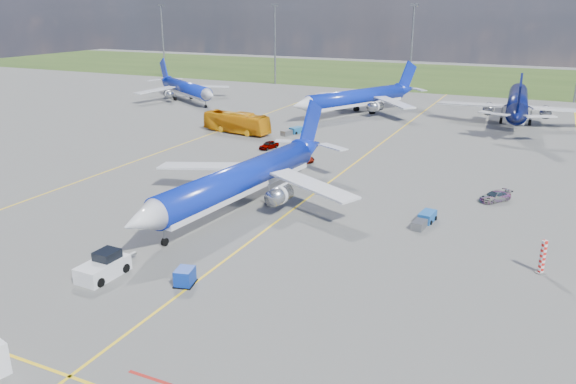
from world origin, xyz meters
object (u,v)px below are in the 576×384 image
at_px(main_airliner, 241,208).
at_px(service_car_c, 495,196).
at_px(service_car_b, 301,158).
at_px(uld_container, 185,277).
at_px(service_car_a, 269,145).
at_px(apron_bus, 237,123).
at_px(pushback_tug, 104,267).
at_px(baggage_tug_w, 424,219).
at_px(baggage_tug_c, 293,131).
at_px(bg_jet_nw, 187,101).
at_px(bg_jet_nnw, 356,114).
at_px(warning_post, 543,257).
at_px(bg_jet_n, 515,122).

xyz_separation_m(main_airliner, service_car_c, (26.02, 14.69, 0.61)).
bearing_deg(service_car_c, service_car_b, -155.31).
bearing_deg(uld_container, service_car_a, 94.86).
bearing_deg(apron_bus, pushback_tug, -152.05).
xyz_separation_m(baggage_tug_w, baggage_tug_c, (-30.98, 34.28, 0.02)).
xyz_separation_m(bg_jet_nw, main_airliner, (49.87, -60.92, 0.00)).
bearing_deg(bg_jet_nnw, service_car_c, -29.53).
xyz_separation_m(bg_jet_nnw, uld_container, (11.93, -79.98, 0.69)).
relative_size(main_airliner, service_car_c, 9.05).
relative_size(bg_jet_nw, service_car_a, 9.09).
distance_m(service_car_b, baggage_tug_c, 19.10).
bearing_deg(service_car_c, baggage_tug_c, -174.37).
distance_m(bg_jet_nw, uld_container, 96.29).
bearing_deg(uld_container, baggage_tug_w, 42.12).
xyz_separation_m(warning_post, bg_jet_nw, (-81.47, 64.35, -1.50)).
height_order(warning_post, service_car_c, warning_post).
bearing_deg(service_car_c, apron_bus, -165.20).
distance_m(bg_jet_n, service_car_b, 53.14).
bearing_deg(bg_jet_nnw, uld_container, -56.02).
xyz_separation_m(main_airliner, uld_container, (5.01, -18.20, 0.69)).
height_order(pushback_tug, baggage_tug_w, pushback_tug).
bearing_deg(main_airliner, bg_jet_n, 75.91).
height_order(bg_jet_nnw, service_car_b, bg_jet_nnw).
bearing_deg(bg_jet_nnw, service_car_a, -69.16).
height_order(bg_jet_nnw, service_car_c, bg_jet_nnw).
xyz_separation_m(service_car_a, service_car_b, (7.93, -5.00, -0.05)).
relative_size(bg_jet_n, uld_container, 24.55).
relative_size(bg_jet_n, service_car_a, 11.30).
relative_size(bg_jet_nnw, baggage_tug_w, 7.92).
bearing_deg(bg_jet_n, bg_jet_nw, 1.75).
bearing_deg(uld_container, bg_jet_n, 63.53).
bearing_deg(uld_container, bg_jet_nnw, 84.91).
xyz_separation_m(service_car_a, service_car_c, (35.84, -11.59, -0.03)).
relative_size(bg_jet_nw, bg_jet_n, 0.80).
height_order(pushback_tug, service_car_b, pushback_tug).
height_order(bg_jet_nnw, main_airliner, bg_jet_nnw).
distance_m(bg_jet_nnw, baggage_tug_w, 63.93).
bearing_deg(service_car_c, bg_jet_n, 129.53).
xyz_separation_m(bg_jet_nw, uld_container, (54.88, -79.12, 0.69)).
xyz_separation_m(pushback_tug, service_car_c, (28.12, 34.56, -0.26)).
xyz_separation_m(bg_jet_nnw, service_car_a, (-2.89, -35.50, 0.64)).
bearing_deg(warning_post, baggage_tug_w, 147.89).
bearing_deg(service_car_a, service_car_b, -18.18).
height_order(uld_container, apron_bus, apron_bus).
bearing_deg(main_airliner, bg_jet_nnw, 102.37).
bearing_deg(baggage_tug_w, main_airliner, -162.33).
relative_size(uld_container, apron_bus, 0.13).
bearing_deg(warning_post, bg_jet_n, 95.65).
distance_m(warning_post, apron_bus, 64.67).
xyz_separation_m(bg_jet_nw, baggage_tug_w, (69.91, -57.10, 0.49)).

